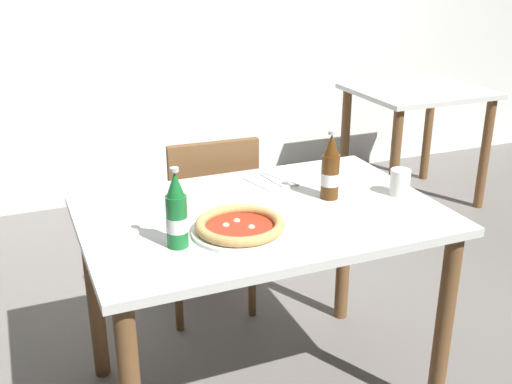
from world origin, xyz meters
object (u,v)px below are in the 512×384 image
dining_table_background (416,113)px  pizza_margherita_near (240,227)px  beer_bottle_left (177,214)px  napkin_with_cutlery (276,180)px  beer_bottle_center (330,170)px  dining_table_main (262,241)px  chair_behind_table (208,216)px  paper_cup (400,182)px

dining_table_background → pizza_margherita_near: bearing=-139.4°
beer_bottle_left → napkin_with_cutlery: (0.50, 0.40, -0.10)m
pizza_margherita_near → beer_bottle_center: bearing=20.7°
pizza_margherita_near → beer_bottle_left: size_ratio=1.23×
dining_table_background → beer_bottle_left: 2.56m
dining_table_main → pizza_margherita_near: pizza_margherita_near is taller
chair_behind_table → paper_cup: chair_behind_table is taller
paper_cup → napkin_with_cutlery: bearing=139.2°
pizza_margherita_near → beer_bottle_left: 0.22m
beer_bottle_left → napkin_with_cutlery: beer_bottle_left is taller
pizza_margherita_near → paper_cup: 0.65m
beer_bottle_left → paper_cup: beer_bottle_left is taller
beer_bottle_left → paper_cup: (0.85, 0.09, -0.06)m
beer_bottle_left → paper_cup: 0.85m
dining_table_main → beer_bottle_center: bearing=3.5°
beer_bottle_left → beer_bottle_center: (0.60, 0.16, 0.00)m
chair_behind_table → pizza_margherita_near: size_ratio=2.81×
dining_table_main → chair_behind_table: (0.00, 0.61, -0.15)m
pizza_margherita_near → beer_bottle_left: beer_bottle_left is taller
beer_bottle_center → napkin_with_cutlery: (-0.10, 0.23, -0.10)m
beer_bottle_center → dining_table_main: bearing=-176.5°
dining_table_main → paper_cup: paper_cup is taller
beer_bottle_left → chair_behind_table: bearing=66.1°
chair_behind_table → napkin_with_cutlery: 0.48m
chair_behind_table → beer_bottle_left: beer_bottle_left is taller
napkin_with_cutlery → beer_bottle_center: bearing=-66.0°
dining_table_background → paper_cup: bearing=-128.3°
chair_behind_table → napkin_with_cutlery: chair_behind_table is taller
dining_table_background → beer_bottle_left: size_ratio=3.24×
chair_behind_table → dining_table_background: size_ratio=1.06×
chair_behind_table → napkin_with_cutlery: bearing=116.6°
beer_bottle_left → beer_bottle_center: bearing=15.3°
dining_table_main → paper_cup: 0.54m
napkin_with_cutlery → paper_cup: 0.47m
napkin_with_cutlery → pizza_margherita_near: bearing=-127.5°
dining_table_main → beer_bottle_center: beer_bottle_center is taller
beer_bottle_left → paper_cup: size_ratio=2.60×
dining_table_main → napkin_with_cutlery: napkin_with_cutlery is taller
pizza_margherita_near → napkin_with_cutlery: (0.29, 0.38, -0.02)m
dining_table_background → beer_bottle_left: beer_bottle_left is taller
napkin_with_cutlery → beer_bottle_left: bearing=-141.3°
dining_table_main → pizza_margherita_near: size_ratio=3.96×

